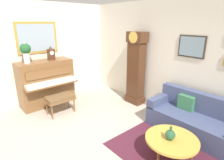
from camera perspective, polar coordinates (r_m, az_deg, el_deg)
ground_plane at (r=3.88m, az=-8.02°, el=-19.19°), size 6.40×6.00×0.10m
wall_left at (r=5.56m, az=-23.65°, el=7.40°), size 0.13×4.90×2.80m
wall_back at (r=4.89m, az=15.60°, el=6.90°), size 5.30×0.13×2.80m
area_rug at (r=3.69m, az=18.06°, el=-21.18°), size 2.10×1.50×0.01m
piano at (r=5.45m, az=-19.75°, el=-0.78°), size 0.87×1.44×1.25m
piano_bench at (r=4.85m, az=-15.90°, el=-5.57°), size 0.42×0.70×0.48m
grandfather_clock at (r=5.17m, az=7.43°, el=2.99°), size 0.52×0.34×2.03m
couch at (r=4.28m, az=24.65°, el=-11.24°), size 1.90×0.80×0.84m
coffee_table at (r=3.39m, az=18.09°, el=-17.33°), size 0.88×0.88×0.40m
mantel_clock at (r=5.35m, az=-18.47°, el=7.78°), size 0.13×0.18×0.38m
flower_vase at (r=5.12m, az=-25.33°, el=8.21°), size 0.26×0.26×0.58m
green_jug at (r=3.29m, az=17.70°, el=-15.97°), size 0.17×0.17×0.24m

